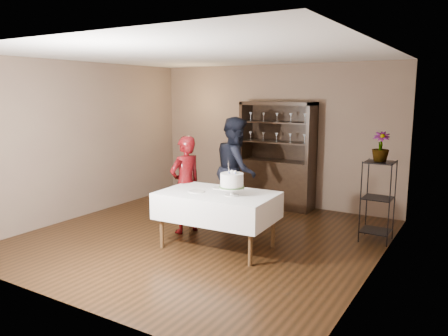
% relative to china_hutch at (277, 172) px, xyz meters
% --- Properties ---
extents(floor, '(5.00, 5.00, 0.00)m').
position_rel_china_hutch_xyz_m(floor, '(-0.20, -2.25, -0.66)').
color(floor, black).
rests_on(floor, ground).
extents(ceiling, '(5.00, 5.00, 0.00)m').
position_rel_china_hutch_xyz_m(ceiling, '(-0.20, -2.25, 2.04)').
color(ceiling, silver).
rests_on(ceiling, back_wall).
extents(back_wall, '(5.00, 0.02, 2.70)m').
position_rel_china_hutch_xyz_m(back_wall, '(-0.20, 0.25, 0.69)').
color(back_wall, brown).
rests_on(back_wall, floor).
extents(wall_left, '(0.02, 5.00, 2.70)m').
position_rel_china_hutch_xyz_m(wall_left, '(-2.70, -2.25, 0.69)').
color(wall_left, brown).
rests_on(wall_left, floor).
extents(wall_right, '(0.02, 5.00, 2.70)m').
position_rel_china_hutch_xyz_m(wall_right, '(2.30, -2.25, 0.69)').
color(wall_right, brown).
rests_on(wall_right, floor).
extents(china_hutch, '(1.40, 0.48, 2.00)m').
position_rel_china_hutch_xyz_m(china_hutch, '(0.00, 0.00, 0.00)').
color(china_hutch, black).
rests_on(china_hutch, floor).
extents(plant_etagere, '(0.42, 0.42, 1.20)m').
position_rel_china_hutch_xyz_m(plant_etagere, '(2.08, -1.05, -0.01)').
color(plant_etagere, black).
rests_on(plant_etagere, floor).
extents(cake_table, '(1.64, 1.06, 0.80)m').
position_rel_china_hutch_xyz_m(cake_table, '(0.23, -2.52, -0.05)').
color(cake_table, silver).
rests_on(cake_table, floor).
extents(woman, '(0.51, 0.64, 1.52)m').
position_rel_china_hutch_xyz_m(woman, '(-0.57, -2.17, 0.10)').
color(woman, '#3A0505').
rests_on(woman, floor).
extents(man, '(0.99, 1.07, 1.77)m').
position_rel_china_hutch_xyz_m(man, '(-0.25, -1.14, 0.22)').
color(man, black).
rests_on(man, floor).
extents(cake, '(0.38, 0.38, 0.48)m').
position_rel_china_hutch_xyz_m(cake, '(0.49, -2.57, 0.33)').
color(cake, silver).
rests_on(cake, cake_table).
extents(plate_near, '(0.28, 0.28, 0.01)m').
position_rel_china_hutch_xyz_m(plate_near, '(-0.04, -2.64, 0.14)').
color(plate_near, silver).
rests_on(plate_near, cake_table).
extents(plate_far, '(0.21, 0.21, 0.01)m').
position_rel_china_hutch_xyz_m(plate_far, '(0.12, -2.27, 0.14)').
color(plate_far, silver).
rests_on(plate_far, cake_table).
extents(potted_plant, '(0.27, 0.27, 0.43)m').
position_rel_china_hutch_xyz_m(potted_plant, '(2.07, -1.04, 0.74)').
color(potted_plant, '#3C622E').
rests_on(potted_plant, plant_etagere).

